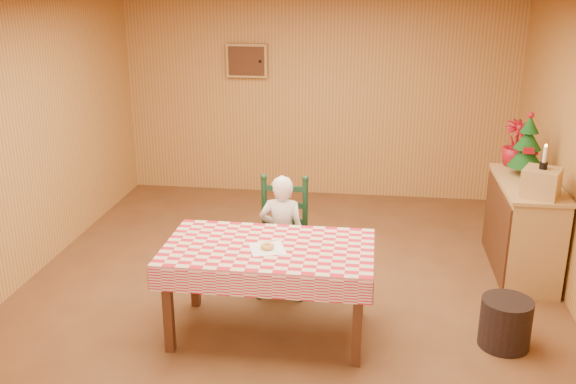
# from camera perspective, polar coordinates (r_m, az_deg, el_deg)

# --- Properties ---
(ground) EXTENTS (6.00, 6.00, 0.00)m
(ground) POSITION_cam_1_polar(r_m,az_deg,el_deg) (5.91, -0.27, -9.38)
(ground) COLOR brown
(ground) RESTS_ON ground
(cabin_walls) EXTENTS (5.10, 6.05, 2.65)m
(cabin_walls) POSITION_cam_1_polar(r_m,az_deg,el_deg) (5.82, 0.42, 9.25)
(cabin_walls) COLOR #C38D46
(cabin_walls) RESTS_ON ground
(dining_table) EXTENTS (1.66, 0.96, 0.77)m
(dining_table) POSITION_cam_1_polar(r_m,az_deg,el_deg) (5.07, -1.74, -5.69)
(dining_table) COLOR #4D2814
(dining_table) RESTS_ON ground
(ladder_chair) EXTENTS (0.44, 0.40, 1.08)m
(ladder_chair) POSITION_cam_1_polar(r_m,az_deg,el_deg) (5.86, -0.46, -4.17)
(ladder_chair) COLOR black
(ladder_chair) RESTS_ON ground
(seated_child) EXTENTS (0.41, 0.27, 1.12)m
(seated_child) POSITION_cam_1_polar(r_m,az_deg,el_deg) (5.78, -0.54, -3.85)
(seated_child) COLOR silver
(seated_child) RESTS_ON ground
(napkin) EXTENTS (0.33, 0.33, 0.00)m
(napkin) POSITION_cam_1_polar(r_m,az_deg,el_deg) (4.99, -1.84, -5.05)
(napkin) COLOR white
(napkin) RESTS_ON dining_table
(donut) EXTENTS (0.13, 0.13, 0.04)m
(donut) POSITION_cam_1_polar(r_m,az_deg,el_deg) (4.99, -1.84, -4.84)
(donut) COLOR #D89B4D
(donut) RESTS_ON napkin
(shelf_unit) EXTENTS (0.54, 1.24, 0.93)m
(shelf_unit) POSITION_cam_1_polar(r_m,az_deg,el_deg) (6.61, 20.14, -3.00)
(shelf_unit) COLOR tan
(shelf_unit) RESTS_ON ground
(crate) EXTENTS (0.40, 0.40, 0.25)m
(crate) POSITION_cam_1_polar(r_m,az_deg,el_deg) (6.05, 21.58, 0.79)
(crate) COLOR tan
(crate) RESTS_ON shelf_unit
(christmas_tree) EXTENTS (0.34, 0.34, 0.62)m
(christmas_tree) POSITION_cam_1_polar(r_m,az_deg,el_deg) (6.62, 20.50, 3.79)
(christmas_tree) COLOR #4D2814
(christmas_tree) RESTS_ON shelf_unit
(flower_arrangement) EXTENTS (0.30, 0.30, 0.47)m
(flower_arrangement) POSITION_cam_1_polar(r_m,az_deg,el_deg) (6.91, 19.55, 4.09)
(flower_arrangement) COLOR maroon
(flower_arrangement) RESTS_ON shelf_unit
(candle_set) EXTENTS (0.07, 0.07, 0.22)m
(candle_set) POSITION_cam_1_polar(r_m,az_deg,el_deg) (6.00, 21.79, 2.51)
(candle_set) COLOR black
(candle_set) RESTS_ON crate
(storage_bin) EXTENTS (0.51, 0.51, 0.40)m
(storage_bin) POSITION_cam_1_polar(r_m,az_deg,el_deg) (5.40, 18.76, -10.96)
(storage_bin) COLOR black
(storage_bin) RESTS_ON ground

